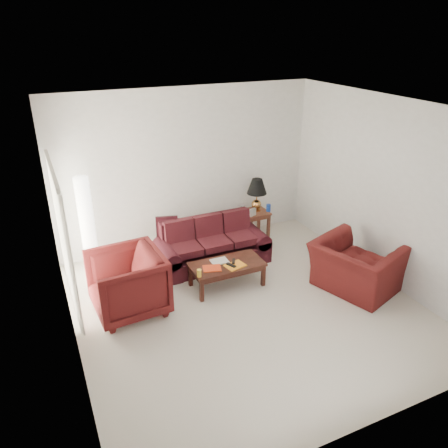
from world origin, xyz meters
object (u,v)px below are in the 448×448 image
at_px(end_table, 255,223).
at_px(floor_lamp, 87,226).
at_px(armchair_left, 127,283).
at_px(sofa, 212,243).
at_px(coffee_table, 227,274).
at_px(armchair_right, 356,267).

bearing_deg(end_table, floor_lamp, -178.79).
bearing_deg(floor_lamp, armchair_left, -77.70).
distance_m(sofa, coffee_table, 0.80).
xyz_separation_m(floor_lamp, armchair_left, (0.31, -1.42, -0.40)).
height_order(floor_lamp, armchair_left, floor_lamp).
distance_m(end_table, floor_lamp, 3.31).
bearing_deg(end_table, armchair_right, -77.44).
xyz_separation_m(sofa, coffee_table, (-0.08, -0.77, -0.20)).
bearing_deg(armchair_right, coffee_table, 44.21).
distance_m(sofa, end_table, 1.43).
xyz_separation_m(sofa, armchair_right, (1.78, -1.72, -0.00)).
xyz_separation_m(armchair_left, armchair_right, (3.49, -0.93, -0.07)).
bearing_deg(armchair_left, end_table, 113.49).
relative_size(sofa, coffee_table, 1.67).
bearing_deg(floor_lamp, coffee_table, -35.85).
height_order(sofa, armchair_left, armchair_left).
distance_m(sofa, armchair_left, 1.88).
bearing_deg(armchair_left, coffee_table, 87.22).
bearing_deg(floor_lamp, end_table, 1.21).
bearing_deg(coffee_table, end_table, 26.06).
bearing_deg(armchair_left, floor_lamp, -170.99).
bearing_deg(armchair_right, end_table, -6.17).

